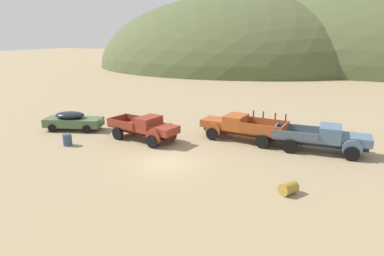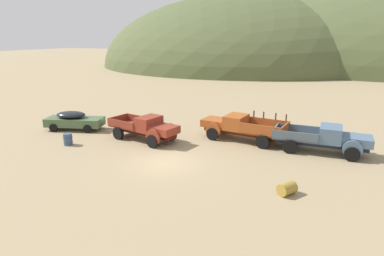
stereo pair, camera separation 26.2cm
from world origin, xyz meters
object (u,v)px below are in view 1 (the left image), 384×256
object	(u,v)px
truck_oxide_orange	(237,127)
oil_drum_spare	(288,188)
truck_rust_red	(148,128)
oil_drum_foreground	(67,140)
car_weathered_green	(75,121)
truck_chalk_blue	(328,139)

from	to	relation	value
truck_oxide_orange	oil_drum_spare	xyz separation A→B (m)	(4.95, -7.90, -0.69)
truck_oxide_orange	oil_drum_spare	distance (m)	9.35
truck_rust_red	oil_drum_foreground	bearing A→B (deg)	-135.08
car_weathered_green	truck_rust_red	bearing A→B (deg)	-19.85
car_weathered_green	oil_drum_spare	world-z (taller)	car_weathered_green
oil_drum_foreground	car_weathered_green	bearing A→B (deg)	123.98
truck_oxide_orange	oil_drum_foreground	size ratio (longest dim) A/B	7.76
car_weathered_green	truck_chalk_blue	xyz separation A→B (m)	(19.67, 2.30, 0.18)
truck_chalk_blue	oil_drum_spare	distance (m)	7.59
truck_oxide_orange	oil_drum_spare	bearing A→B (deg)	128.42
truck_rust_red	truck_chalk_blue	distance (m)	12.75
truck_oxide_orange	truck_chalk_blue	xyz separation A→B (m)	(6.50, -0.51, -0.01)
oil_drum_spare	oil_drum_foreground	bearing A→B (deg)	174.13
oil_drum_foreground	oil_drum_spare	xyz separation A→B (m)	(15.78, -1.62, -0.11)
truck_chalk_blue	car_weathered_green	bearing A→B (deg)	-174.21
truck_oxide_orange	truck_chalk_blue	distance (m)	6.52
oil_drum_spare	truck_chalk_blue	bearing A→B (deg)	78.11
truck_chalk_blue	oil_drum_foreground	distance (m)	18.28
car_weathered_green	oil_drum_spare	xyz separation A→B (m)	(18.12, -5.09, -0.50)
truck_oxide_orange	truck_chalk_blue	size ratio (longest dim) A/B	1.06
car_weathered_green	oil_drum_spare	bearing A→B (deg)	-33.52
car_weathered_green	oil_drum_spare	size ratio (longest dim) A/B	4.81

